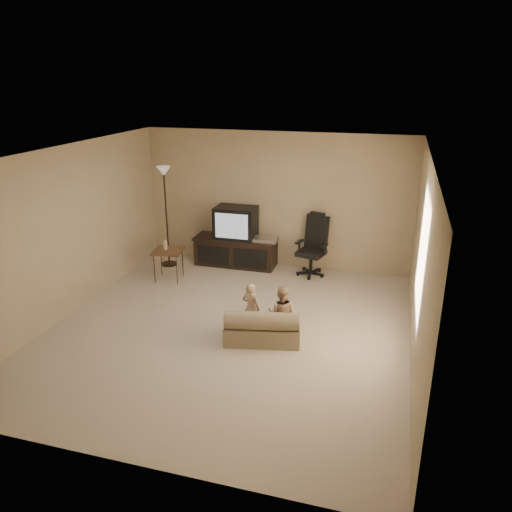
# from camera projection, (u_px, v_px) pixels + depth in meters

# --- Properties ---
(floor) EXTENTS (5.50, 5.50, 0.00)m
(floor) POSITION_uv_depth(u_px,v_px,m) (229.00, 329.00, 7.16)
(floor) COLOR beige
(floor) RESTS_ON ground
(room_shell) EXTENTS (5.50, 5.50, 5.50)m
(room_shell) POSITION_uv_depth(u_px,v_px,m) (227.00, 228.00, 6.64)
(room_shell) COLOR white
(room_shell) RESTS_ON floor
(tv_stand) EXTENTS (1.59, 0.59, 1.14)m
(tv_stand) POSITION_uv_depth(u_px,v_px,m) (236.00, 241.00, 9.43)
(tv_stand) COLOR black
(tv_stand) RESTS_ON floor
(office_chair) EXTENTS (0.63, 0.65, 1.13)m
(office_chair) POSITION_uv_depth(u_px,v_px,m) (313.00, 253.00, 9.00)
(office_chair) COLOR black
(office_chair) RESTS_ON floor
(side_table) EXTENTS (0.57, 0.57, 0.74)m
(side_table) POSITION_uv_depth(u_px,v_px,m) (168.00, 251.00, 8.72)
(side_table) COLOR brown
(side_table) RESTS_ON floor
(floor_lamp) EXTENTS (0.29, 0.29, 1.89)m
(floor_lamp) POSITION_uv_depth(u_px,v_px,m) (165.00, 194.00, 9.11)
(floor_lamp) COLOR black
(floor_lamp) RESTS_ON floor
(child_sofa) EXTENTS (1.11, 0.77, 0.50)m
(child_sofa) POSITION_uv_depth(u_px,v_px,m) (262.00, 328.00, 6.77)
(child_sofa) COLOR gray
(child_sofa) RESTS_ON floor
(toddler_left) EXTENTS (0.31, 0.26, 0.75)m
(toddler_left) POSITION_uv_depth(u_px,v_px,m) (251.00, 308.00, 6.95)
(toddler_left) COLOR tan
(toddler_left) RESTS_ON floor
(toddler_right) EXTENTS (0.39, 0.22, 0.81)m
(toddler_right) POSITION_uv_depth(u_px,v_px,m) (282.00, 314.00, 6.73)
(toddler_right) COLOR tan
(toddler_right) RESTS_ON floor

